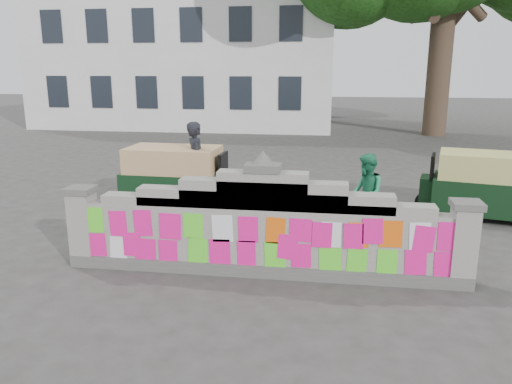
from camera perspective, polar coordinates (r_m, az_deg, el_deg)
ground at (r=8.15m, az=0.75°, el=-9.30°), size 100.00×100.00×0.00m
parapet_wall at (r=7.87m, az=0.77°, el=-4.31°), size 6.48×0.44×2.01m
building at (r=30.47m, az=-6.97°, el=15.47°), size 16.00×10.00×8.90m
cyclist_bike at (r=11.48m, az=-6.72°, el=0.40°), size 2.15×1.47×1.07m
cyclist_rider at (r=11.40m, az=-6.77°, el=2.21°), size 0.66×0.78×1.81m
pedestrian at (r=10.09m, az=12.46°, el=-0.20°), size 0.69×0.84×1.60m
rickshaw_left at (r=11.68m, az=-9.01°, el=1.67°), size 2.65×1.29×1.46m
rickshaw_right at (r=11.97m, az=24.59°, el=0.79°), size 2.67×1.67×1.43m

